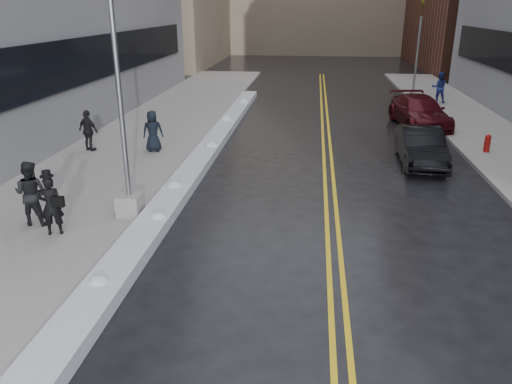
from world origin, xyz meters
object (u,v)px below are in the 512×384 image
(pedestrian_c, at_px, (153,131))
(car_black, at_px, (421,147))
(pedestrian_b, at_px, (31,193))
(traffic_signal, at_px, (418,45))
(pedestrian_east, at_px, (439,87))
(pedestrian_fedora, at_px, (51,206))
(pedestrian_d, at_px, (88,131))
(fire_hydrant, at_px, (487,142))
(lamppost, at_px, (123,134))
(car_maroon, at_px, (419,112))

(pedestrian_c, xyz_separation_m, car_black, (10.67, -0.11, -0.29))
(car_black, bearing_deg, pedestrian_b, -146.41)
(traffic_signal, distance_m, pedestrian_east, 3.76)
(pedestrian_fedora, relative_size, pedestrian_d, 0.95)
(traffic_signal, relative_size, pedestrian_d, 3.55)
(fire_hydrant, bearing_deg, pedestrian_east, 87.50)
(lamppost, relative_size, fire_hydrant, 10.45)
(pedestrian_fedora, height_order, car_maroon, pedestrian_fedora)
(traffic_signal, xyz_separation_m, car_maroon, (-1.30, -8.97, -2.64))
(pedestrian_fedora, bearing_deg, lamppost, -155.75)
(car_black, distance_m, car_maroon, 6.70)
(lamppost, distance_m, pedestrian_east, 23.13)
(pedestrian_b, distance_m, pedestrian_d, 7.41)
(traffic_signal, xyz_separation_m, pedestrian_d, (-15.79, -15.70, -2.41))
(lamppost, height_order, car_black, lamppost)
(lamppost, distance_m, fire_hydrant, 14.81)
(pedestrian_d, height_order, pedestrian_east, pedestrian_east)
(lamppost, distance_m, traffic_signal, 24.98)
(pedestrian_c, bearing_deg, lamppost, 88.44)
(fire_hydrant, height_order, traffic_signal, traffic_signal)
(lamppost, relative_size, pedestrian_fedora, 4.77)
(lamppost, relative_size, car_maroon, 1.46)
(car_maroon, bearing_deg, pedestrian_east, 62.37)
(lamppost, relative_size, pedestrian_c, 4.51)
(pedestrian_b, relative_size, pedestrian_d, 1.06)
(fire_hydrant, height_order, pedestrian_east, pedestrian_east)
(pedestrian_b, relative_size, car_maroon, 0.34)
(pedestrian_c, bearing_deg, pedestrian_east, -151.26)
(pedestrian_fedora, height_order, pedestrian_b, pedestrian_b)
(pedestrian_fedora, bearing_deg, fire_hydrant, -165.84)
(fire_hydrant, height_order, pedestrian_c, pedestrian_c)
(pedestrian_b, relative_size, pedestrian_east, 0.97)
(fire_hydrant, height_order, pedestrian_d, pedestrian_d)
(pedestrian_b, bearing_deg, pedestrian_east, -128.47)
(fire_hydrant, height_order, pedestrian_b, pedestrian_b)
(pedestrian_fedora, xyz_separation_m, car_black, (10.85, 7.93, -0.24))
(lamppost, bearing_deg, pedestrian_c, 101.60)
(pedestrian_b, bearing_deg, fire_hydrant, -150.18)
(pedestrian_b, bearing_deg, lamppost, -160.18)
(pedestrian_east, bearing_deg, pedestrian_d, 39.28)
(car_maroon, bearing_deg, fire_hydrant, -77.62)
(pedestrian_d, relative_size, pedestrian_east, 0.91)
(pedestrian_fedora, height_order, pedestrian_c, pedestrian_c)
(lamppost, relative_size, pedestrian_b, 4.25)
(fire_hydrant, relative_size, pedestrian_b, 0.41)
(car_maroon, bearing_deg, pedestrian_c, -158.62)
(traffic_signal, distance_m, pedestrian_d, 22.39)
(traffic_signal, relative_size, pedestrian_b, 3.34)
(traffic_signal, bearing_deg, fire_hydrant, -87.95)
(pedestrian_fedora, xyz_separation_m, pedestrian_b, (-0.87, 0.57, 0.10))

